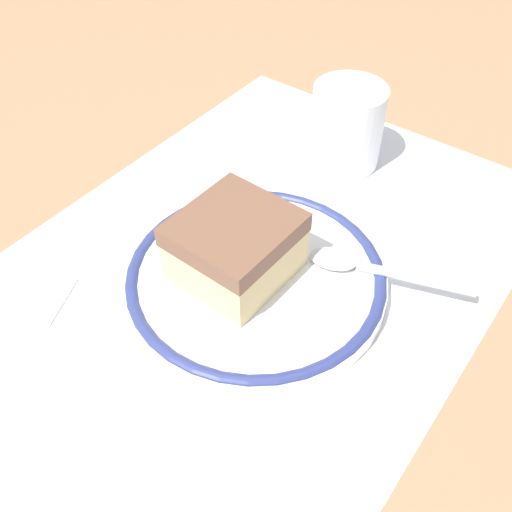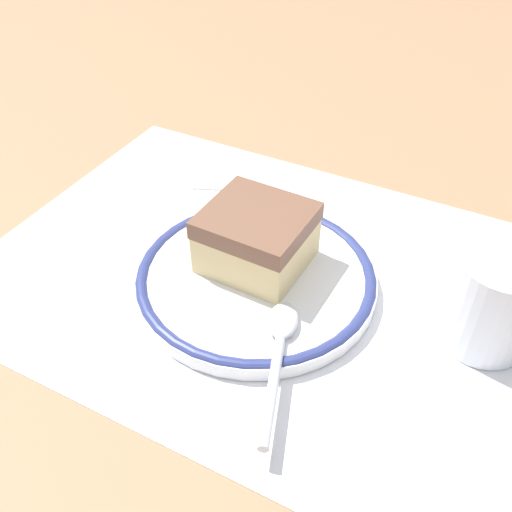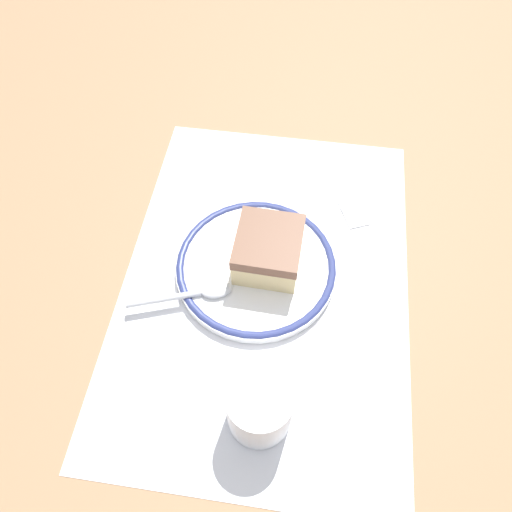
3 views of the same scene
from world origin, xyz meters
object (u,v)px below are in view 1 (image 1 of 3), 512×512
cup (346,131)px  spoon (364,266)px  plate (256,278)px  cake_slice (238,249)px  sugar_packet (45,297)px

cup → spoon: bearing=36.2°
plate → cake_slice: (0.01, -0.01, 0.03)m
spoon → cake_slice: bearing=-51.9°
plate → cup: (-0.18, -0.03, 0.03)m
cake_slice → spoon: size_ratio=0.68×
spoon → sugar_packet: 0.25m
plate → spoon: (-0.05, 0.07, 0.01)m
spoon → cup: cup is taller
sugar_packet → cake_slice: bearing=133.2°
plate → cup: bearing=-170.8°
cake_slice → cup: bearing=-174.5°
plate → sugar_packet: 0.16m
cup → plate: bearing=9.2°
plate → cake_slice: 0.03m
cake_slice → spoon: (-0.06, 0.08, -0.02)m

